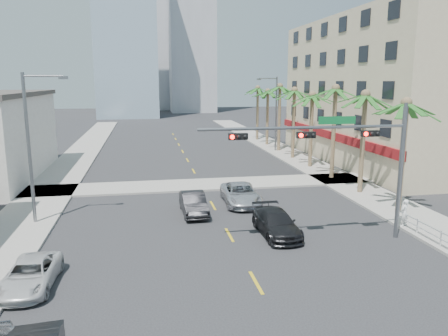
# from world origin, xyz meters

# --- Properties ---
(ground) EXTENTS (260.00, 260.00, 0.00)m
(ground) POSITION_xyz_m (0.00, 0.00, 0.00)
(ground) COLOR #262628
(ground) RESTS_ON ground
(sidewalk_right) EXTENTS (4.00, 120.00, 0.15)m
(sidewalk_right) POSITION_xyz_m (12.00, 20.00, 0.07)
(sidewalk_right) COLOR gray
(sidewalk_right) RESTS_ON ground
(sidewalk_left) EXTENTS (4.00, 120.00, 0.15)m
(sidewalk_left) POSITION_xyz_m (-12.00, 20.00, 0.07)
(sidewalk_left) COLOR gray
(sidewalk_left) RESTS_ON ground
(sidewalk_cross) EXTENTS (80.00, 4.00, 0.15)m
(sidewalk_cross) POSITION_xyz_m (0.00, 22.00, 0.07)
(sidewalk_cross) COLOR gray
(sidewalk_cross) RESTS_ON ground
(building_right) EXTENTS (15.25, 28.00, 15.00)m
(building_right) POSITION_xyz_m (21.99, 30.00, 7.50)
(building_right) COLOR #C7B18C
(building_right) RESTS_ON ground
(tower_far_left) EXTENTS (14.00, 14.00, 48.00)m
(tower_far_left) POSITION_xyz_m (-8.00, 95.00, 24.00)
(tower_far_left) COLOR #99B2C6
(tower_far_left) RESTS_ON ground
(tower_far_center) EXTENTS (16.00, 16.00, 42.00)m
(tower_far_center) POSITION_xyz_m (-3.00, 125.00, 21.00)
(tower_far_center) COLOR #ADADB2
(tower_far_center) RESTS_ON ground
(traffic_signal_mast) EXTENTS (11.12, 0.54, 7.20)m
(traffic_signal_mast) POSITION_xyz_m (5.78, 7.95, 5.06)
(traffic_signal_mast) COLOR slate
(traffic_signal_mast) RESTS_ON ground
(palm_tree_0) EXTENTS (4.80, 4.80, 7.80)m
(palm_tree_0) POSITION_xyz_m (11.60, 12.00, 7.08)
(palm_tree_0) COLOR brown
(palm_tree_0) RESTS_ON ground
(palm_tree_1) EXTENTS (4.80, 4.80, 8.16)m
(palm_tree_1) POSITION_xyz_m (11.60, 17.20, 7.43)
(palm_tree_1) COLOR brown
(palm_tree_1) RESTS_ON ground
(palm_tree_2) EXTENTS (4.80, 4.80, 8.52)m
(palm_tree_2) POSITION_xyz_m (11.60, 22.40, 7.78)
(palm_tree_2) COLOR brown
(palm_tree_2) RESTS_ON ground
(palm_tree_3) EXTENTS (4.80, 4.80, 7.80)m
(palm_tree_3) POSITION_xyz_m (11.60, 27.60, 7.08)
(palm_tree_3) COLOR brown
(palm_tree_3) RESTS_ON ground
(palm_tree_4) EXTENTS (4.80, 4.80, 8.16)m
(palm_tree_4) POSITION_xyz_m (11.60, 32.80, 7.43)
(palm_tree_4) COLOR brown
(palm_tree_4) RESTS_ON ground
(palm_tree_5) EXTENTS (4.80, 4.80, 8.52)m
(palm_tree_5) POSITION_xyz_m (11.60, 38.00, 7.78)
(palm_tree_5) COLOR brown
(palm_tree_5) RESTS_ON ground
(palm_tree_6) EXTENTS (4.80, 4.80, 7.80)m
(palm_tree_6) POSITION_xyz_m (11.60, 43.20, 7.08)
(palm_tree_6) COLOR brown
(palm_tree_6) RESTS_ON ground
(palm_tree_7) EXTENTS (4.80, 4.80, 8.16)m
(palm_tree_7) POSITION_xyz_m (11.60, 48.40, 7.43)
(palm_tree_7) COLOR brown
(palm_tree_7) RESTS_ON ground
(streetlight_left) EXTENTS (2.55, 0.25, 9.00)m
(streetlight_left) POSITION_xyz_m (-11.00, 14.00, 5.06)
(streetlight_left) COLOR slate
(streetlight_left) RESTS_ON ground
(streetlight_right) EXTENTS (2.55, 0.25, 9.00)m
(streetlight_right) POSITION_xyz_m (11.00, 38.00, 5.06)
(streetlight_right) COLOR slate
(streetlight_right) RESTS_ON ground
(guardrail) EXTENTS (0.08, 8.08, 1.00)m
(guardrail) POSITION_xyz_m (10.30, 6.00, 0.67)
(guardrail) COLOR silver
(guardrail) RESTS_ON ground
(car_parked_far) EXTENTS (2.13, 4.29, 1.17)m
(car_parked_far) POSITION_xyz_m (-9.40, 5.26, 0.58)
(car_parked_far) COLOR silver
(car_parked_far) RESTS_ON ground
(car_lane_left) EXTENTS (1.59, 4.29, 1.40)m
(car_lane_left) POSITION_xyz_m (-1.54, 14.36, 0.70)
(car_lane_left) COLOR black
(car_lane_left) RESTS_ON ground
(car_lane_center) EXTENTS (2.54, 5.21, 1.43)m
(car_lane_center) POSITION_xyz_m (2.00, 16.10, 0.71)
(car_lane_center) COLOR silver
(car_lane_center) RESTS_ON ground
(car_lane_right) EXTENTS (2.02, 4.75, 1.37)m
(car_lane_right) POSITION_xyz_m (2.60, 9.60, 0.68)
(car_lane_right) COLOR black
(car_lane_right) RESTS_ON ground
(pedestrian) EXTENTS (0.70, 0.64, 1.60)m
(pedestrian) POSITION_xyz_m (10.30, 9.31, 0.95)
(pedestrian) COLOR white
(pedestrian) RESTS_ON sidewalk_right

